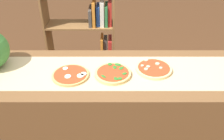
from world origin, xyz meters
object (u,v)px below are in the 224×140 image
Objects in this scene: pizza_mozzarella_0 at (70,75)px; bookshelf at (88,24)px; pizza_mushroom_2 at (153,69)px; pizza_spinach_1 at (112,73)px.

bookshelf is at bearing 87.80° from pizza_mozzarella_0.
bookshelf is at bearing 118.05° from pizza_mushroom_2.
pizza_mushroom_2 is 1.14m from bookshelf.
pizza_mushroom_2 is at bearing -61.95° from bookshelf.
bookshelf reaches higher than pizza_mushroom_2.
pizza_mushroom_2 is at bearing 7.35° from pizza_mozzarella_0.
pizza_spinach_1 is 1.10m from bookshelf.
pizza_mushroom_2 is (0.58, 0.07, 0.00)m from pizza_mozzarella_0.
bookshelf is at bearing 103.07° from pizza_spinach_1.
pizza_mozzarella_0 is 0.98× the size of pizza_mushroom_2.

